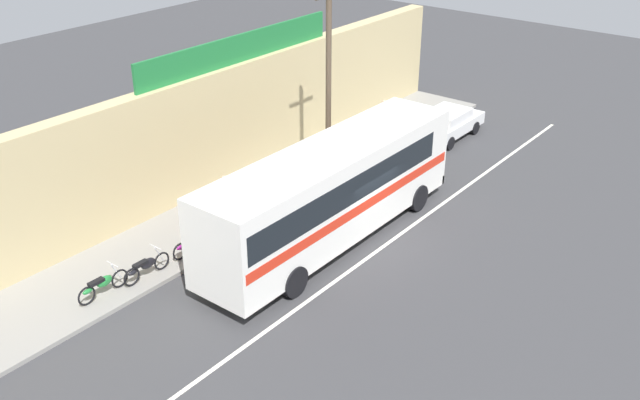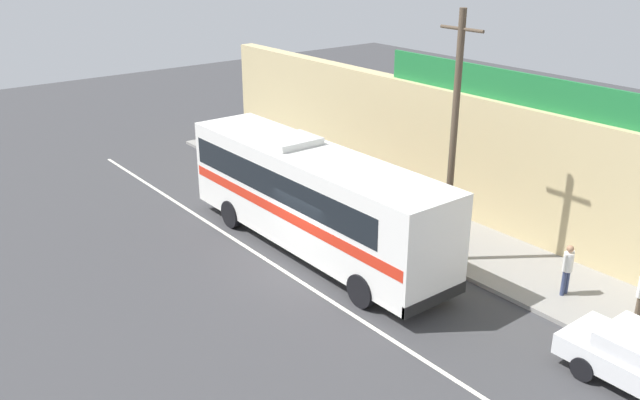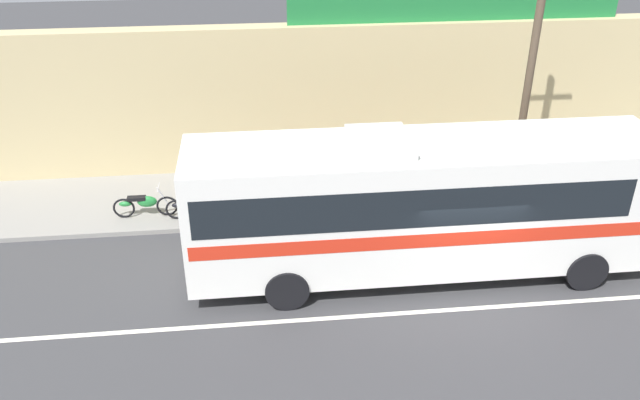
{
  "view_description": "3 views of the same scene",
  "coord_description": "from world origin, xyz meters",
  "px_view_note": "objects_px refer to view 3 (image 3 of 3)",
  "views": [
    {
      "loc": [
        -18.53,
        -12.53,
        12.95
      ],
      "look_at": [
        -1.57,
        0.86,
        1.91
      ],
      "focal_mm": 40.46,
      "sensor_mm": 36.0,
      "label": 1
    },
    {
      "loc": [
        15.82,
        -11.86,
        10.22
      ],
      "look_at": [
        -0.06,
        0.6,
        2.19
      ],
      "focal_mm": 37.59,
      "sensor_mm": 36.0,
      "label": 2
    },
    {
      "loc": [
        -4.86,
        -12.79,
        9.78
      ],
      "look_at": [
        -3.36,
        1.24,
        2.03
      ],
      "focal_mm": 36.96,
      "sensor_mm": 36.0,
      "label": 3
    }
  ],
  "objects_px": {
    "intercity_bus": "(420,200)",
    "pedestrian_far_right": "(619,156)",
    "pedestrian_near_shop": "(351,166)",
    "motorcycle_purple": "(197,205)",
    "motorcycle_red": "(144,204)",
    "motorcycle_orange": "(268,201)",
    "utility_pole": "(530,69)"
  },
  "relations": [
    {
      "from": "intercity_bus",
      "to": "motorcycle_purple",
      "type": "distance_m",
      "value": 6.63
    },
    {
      "from": "intercity_bus",
      "to": "pedestrian_far_right",
      "type": "xyz_separation_m",
      "value": [
        7.39,
        3.92,
        -0.99
      ]
    },
    {
      "from": "motorcycle_red",
      "to": "motorcycle_purple",
      "type": "bearing_deg",
      "value": -8.87
    },
    {
      "from": "intercity_bus",
      "to": "motorcycle_orange",
      "type": "height_order",
      "value": "intercity_bus"
    },
    {
      "from": "utility_pole",
      "to": "motorcycle_red",
      "type": "xyz_separation_m",
      "value": [
        -10.77,
        0.45,
        -3.76
      ]
    },
    {
      "from": "intercity_bus",
      "to": "pedestrian_near_shop",
      "type": "height_order",
      "value": "intercity_bus"
    },
    {
      "from": "pedestrian_far_right",
      "to": "motorcycle_orange",
      "type": "bearing_deg",
      "value": -175.54
    },
    {
      "from": "motorcycle_red",
      "to": "motorcycle_orange",
      "type": "height_order",
      "value": "same"
    },
    {
      "from": "motorcycle_purple",
      "to": "pedestrian_far_right",
      "type": "distance_m",
      "value": 13.11
    },
    {
      "from": "motorcycle_red",
      "to": "motorcycle_purple",
      "type": "distance_m",
      "value": 1.53
    },
    {
      "from": "pedestrian_far_right",
      "to": "pedestrian_near_shop",
      "type": "relative_size",
      "value": 0.99
    },
    {
      "from": "motorcycle_orange",
      "to": "pedestrian_far_right",
      "type": "xyz_separation_m",
      "value": [
        11.02,
        0.86,
        0.51
      ]
    },
    {
      "from": "intercity_bus",
      "to": "pedestrian_far_right",
      "type": "height_order",
      "value": "intercity_bus"
    },
    {
      "from": "intercity_bus",
      "to": "motorcycle_orange",
      "type": "relative_size",
      "value": 5.88
    },
    {
      "from": "pedestrian_near_shop",
      "to": "intercity_bus",
      "type": "bearing_deg",
      "value": -75.47
    },
    {
      "from": "intercity_bus",
      "to": "pedestrian_far_right",
      "type": "distance_m",
      "value": 8.42
    },
    {
      "from": "utility_pole",
      "to": "intercity_bus",
      "type": "bearing_deg",
      "value": -141.39
    },
    {
      "from": "motorcycle_red",
      "to": "motorcycle_purple",
      "type": "relative_size",
      "value": 1.0
    },
    {
      "from": "motorcycle_red",
      "to": "motorcycle_orange",
      "type": "distance_m",
      "value": 3.57
    },
    {
      "from": "intercity_bus",
      "to": "motorcycle_purple",
      "type": "relative_size",
      "value": 6.21
    },
    {
      "from": "utility_pole",
      "to": "motorcycle_red",
      "type": "distance_m",
      "value": 11.42
    },
    {
      "from": "intercity_bus",
      "to": "motorcycle_orange",
      "type": "xyz_separation_m",
      "value": [
        -3.63,
        3.06,
        -1.5
      ]
    },
    {
      "from": "pedestrian_near_shop",
      "to": "motorcycle_purple",
      "type": "bearing_deg",
      "value": -167.59
    },
    {
      "from": "motorcycle_red",
      "to": "intercity_bus",
      "type": "bearing_deg",
      "value": -24.71
    },
    {
      "from": "utility_pole",
      "to": "motorcycle_orange",
      "type": "distance_m",
      "value": 8.14
    },
    {
      "from": "motorcycle_red",
      "to": "pedestrian_near_shop",
      "type": "xyz_separation_m",
      "value": [
        6.13,
        0.78,
        0.52
      ]
    },
    {
      "from": "motorcycle_orange",
      "to": "motorcycle_red",
      "type": "bearing_deg",
      "value": 175.99
    },
    {
      "from": "utility_pole",
      "to": "motorcycle_orange",
      "type": "bearing_deg",
      "value": 178.4
    },
    {
      "from": "motorcycle_purple",
      "to": "pedestrian_far_right",
      "type": "xyz_separation_m",
      "value": [
        13.07,
        0.85,
        0.51
      ]
    },
    {
      "from": "motorcycle_purple",
      "to": "pedestrian_near_shop",
      "type": "height_order",
      "value": "pedestrian_near_shop"
    },
    {
      "from": "motorcycle_red",
      "to": "pedestrian_far_right",
      "type": "distance_m",
      "value": 14.61
    },
    {
      "from": "motorcycle_red",
      "to": "utility_pole",
      "type": "bearing_deg",
      "value": -2.4
    }
  ]
}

